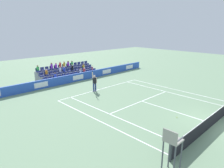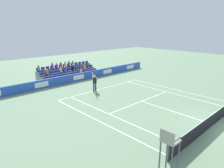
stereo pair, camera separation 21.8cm
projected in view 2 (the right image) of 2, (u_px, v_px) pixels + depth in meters
name	position (u px, v px, depth m)	size (l,w,h in m)	color
ground_plane	(214.00, 125.00, 14.27)	(80.00, 80.00, 0.00)	gray
line_baseline	(102.00, 89.00, 22.54)	(10.97, 0.10, 0.01)	white
line_service	(142.00, 101.00, 18.72)	(8.23, 0.10, 0.01)	white
line_centre_service	(173.00, 111.00, 16.49)	(0.10, 6.40, 0.01)	white
line_singles_sideline_left	(113.00, 116.00, 15.67)	(0.10, 11.89, 0.01)	white
line_singles_sideline_right	(170.00, 93.00, 21.14)	(0.10, 11.89, 0.01)	white
line_doubles_sideline_left	(99.00, 121.00, 14.76)	(0.10, 11.89, 0.01)	white
line_doubles_sideline_right	(176.00, 90.00, 22.05)	(0.10, 11.89, 0.01)	white
line_centre_mark	(103.00, 89.00, 22.47)	(0.10, 0.20, 0.01)	white
sponsor_barrier	(78.00, 77.00, 25.63)	(24.48, 0.22, 1.00)	blue
tennis_net	(215.00, 118.00, 14.13)	(11.97, 0.10, 1.07)	#33383D
tennis_player	(95.00, 82.00, 21.32)	(0.52, 0.38, 2.85)	navy
umpire_chair	(169.00, 146.00, 9.05)	(0.70, 0.70, 2.34)	#474C54
stadium_stand	(68.00, 74.00, 27.21)	(8.06, 2.85, 2.20)	gray
loose_tennis_ball	(176.00, 118.00, 15.28)	(0.07, 0.07, 0.07)	#D1E533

